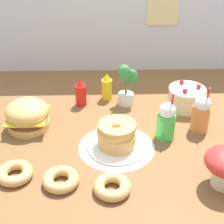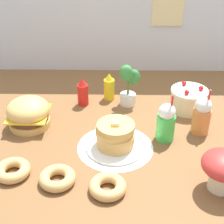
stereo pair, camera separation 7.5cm
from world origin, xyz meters
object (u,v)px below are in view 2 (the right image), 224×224
Objects in this scene: cream_soda_cup at (166,122)px; burger at (29,113)px; orange_float_cup at (202,116)px; donut_pink_glaze at (13,170)px; ketchup_bottle at (83,92)px; donut_vanilla at (108,186)px; donut_chocolate at (57,178)px; potted_plant at (128,83)px; mushroom_stool at (224,168)px; mustard_bottle at (109,87)px; pancake_stack at (115,137)px; layer_cake at (189,100)px.

burger is at bearing 171.28° from cream_soda_cup.
donut_pink_glaze is (-1.09, -0.42, -0.09)m from orange_float_cup.
cream_soda_cup is (0.54, -0.42, 0.03)m from ketchup_bottle.
orange_float_cup is at bearing 42.85° from donut_vanilla.
donut_pink_glaze is 0.53m from donut_vanilla.
donut_pink_glaze is at bearing -88.24° from burger.
donut_pink_glaze and donut_chocolate have the same top height.
donut_vanilla is 0.90m from potted_plant.
cream_soda_cup is 1.61× the size of donut_vanilla.
donut_vanilla is 0.85× the size of mushroom_stool.
donut_pink_glaze and donut_vanilla have the same top height.
donut_vanilla is 0.61× the size of potted_plant.
potted_plant is 0.96m from mushroom_stool.
burger is 1.33× the size of mustard_bottle.
mushroom_stool is (1.09, -0.08, 0.10)m from donut_pink_glaze.
donut_vanilla is (-0.34, -0.46, -0.09)m from cream_soda_cup.
ketchup_bottle is at bearing 142.55° from cream_soda_cup.
ketchup_bottle is 0.83m from donut_pink_glaze.
donut_vanilla is at bearing -12.51° from donut_chocolate.
mushroom_stool is (0.54, -0.33, 0.06)m from pancake_stack.
burger is 1.21× the size of mushroom_stool.
orange_float_cup is 1.61× the size of donut_pink_glaze.
donut_chocolate is at bearing -63.61° from burger.
cream_soda_cup reaches higher than mushroom_stool.
mushroom_stool is (0.03, -0.78, 0.06)m from layer_cake.
cream_soda_cup reaches higher than donut_pink_glaze.
orange_float_cup is (0.59, -0.43, 0.03)m from mustard_bottle.
donut_vanilla is (-0.55, -0.81, -0.05)m from layer_cake.
burger is 0.87× the size of potted_plant.
ketchup_bottle is at bearing -155.47° from mustard_bottle.
orange_float_cup is (0.03, -0.28, 0.04)m from layer_cake.
mustard_bottle is at bearing 122.38° from mushroom_stool.
ketchup_bottle is at bearing 156.28° from orange_float_cup.
donut_vanilla is (0.01, -0.96, -0.07)m from mustard_bottle.
cream_soda_cup is 1.36× the size of mushroom_stool.
orange_float_cup is 1.36× the size of mushroom_stool.
donut_vanilla is at bearing -126.82° from cream_soda_cup.
orange_float_cup reaches higher than mushroom_stool.
mustard_bottle is 0.94m from donut_chocolate.
mustard_bottle reaches higher than donut_vanilla.
burger reaches higher than layer_cake.
mustard_bottle is (0.52, 0.37, 0.00)m from burger.
ketchup_bottle is 0.67× the size of orange_float_cup.
pancake_stack is 0.60m from mustard_bottle.
orange_float_cup is at bearing -35.92° from mustard_bottle.
ketchup_bottle is 1.08× the size of donut_vanilla.
donut_vanilla is 0.59m from mushroom_stool.
burger is 1.43× the size of donut_pink_glaze.
pancake_stack reaches higher than donut_chocolate.
layer_cake is at bearing 56.03° from donut_vanilla.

